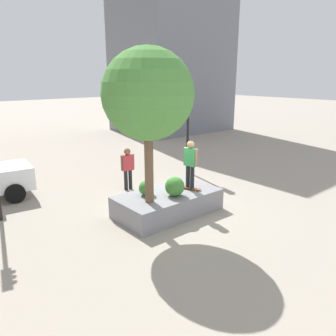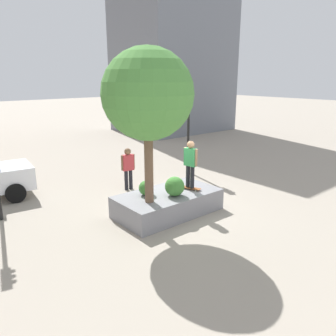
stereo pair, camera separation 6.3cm
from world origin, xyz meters
name	(u,v)px [view 2 (the right image)]	position (x,y,z in m)	size (l,w,h in m)	color
ground_plane	(172,206)	(0.00, 0.00, 0.00)	(120.00, 120.00, 0.00)	#9E9384
planter_ledge	(168,203)	(-0.49, -0.37, 0.37)	(3.62, 1.94, 0.75)	gray
plaza_tree	(148,95)	(-1.48, -0.62, 4.13)	(2.77, 2.77, 4.79)	brown
boxwood_shrub	(175,186)	(-0.49, -0.73, 1.08)	(0.66, 0.66, 0.66)	#3D7A33
hedge_clump	(146,188)	(-1.20, -0.05, 1.00)	(0.50, 0.50, 0.50)	#3D7A33
skateboard	(190,188)	(0.35, -0.58, 0.80)	(0.48, 0.82, 0.07)	brown
skateboarder	(190,161)	(0.35, -0.58, 1.80)	(0.26, 0.57, 1.69)	black
traffic_light_corner	(189,114)	(3.59, 2.97, 2.88)	(0.37, 0.37, 4.19)	black
bystander_watching	(128,166)	(-0.17, 2.63, 1.04)	(0.60, 0.28, 1.79)	black
brick_midrise	(174,36)	(12.00, 13.91, 7.91)	(8.78, 6.93, 15.82)	slate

